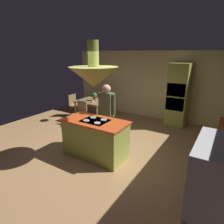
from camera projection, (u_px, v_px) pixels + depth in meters
name	position (u px, v px, depth m)	size (l,w,h in m)	color
ground	(101.00, 152.00, 5.00)	(8.16, 8.16, 0.00)	#AD7F51
wall_back	(152.00, 85.00, 7.42)	(6.80, 0.10, 2.55)	beige
kitchen_island	(96.00, 138.00, 4.70)	(1.57, 0.81, 0.95)	#939E42
oven_tower	(178.00, 95.00, 6.59)	(0.66, 0.62, 2.15)	#939E42
dining_table	(93.00, 103.00, 7.21)	(1.11, 0.95, 0.76)	olive
person_at_island	(107.00, 111.00, 5.16)	(0.53, 0.23, 1.69)	tan
range_hood	(94.00, 76.00, 4.26)	(1.10, 1.10, 1.00)	#939E42
pendant_light_over_table	(92.00, 70.00, 6.85)	(0.32, 0.32, 0.82)	#E0B266
chair_facing_island	(81.00, 112.00, 6.69)	(0.40, 0.40, 0.87)	olive
chair_by_back_wall	(103.00, 103.00, 7.82)	(0.40, 0.40, 0.87)	olive
chair_at_corner	(74.00, 104.00, 7.73)	(0.40, 0.40, 0.87)	olive
potted_plant_on_table	(94.00, 96.00, 7.14)	(0.20, 0.20, 0.30)	#99382D
cup_on_table	(93.00, 101.00, 6.87)	(0.07, 0.07, 0.09)	white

